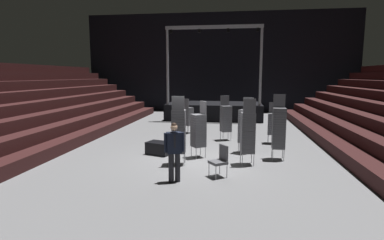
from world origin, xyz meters
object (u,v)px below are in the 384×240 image
object	(u,v)px
stage_riser	(214,110)
chair_stack_mid_left	(246,125)
chair_stack_mid_right	(273,123)
chair_stack_mid_centre	(248,132)
man_with_tie	(174,149)
chair_stack_rear_right	(188,116)
chair_stack_front_left	(199,130)
chair_stack_front_right	(279,127)
equipment_road_case	(159,148)
chair_stack_rear_left	(226,118)
chair_stack_rear_centre	(179,131)
loose_chair_near_man	(220,159)

from	to	relation	value
stage_riser	chair_stack_mid_left	xyz separation A→B (m)	(1.82, -9.34, 0.44)
chair_stack_mid_right	chair_stack_mid_centre	distance (m)	3.68
stage_riser	man_with_tie	size ratio (longest dim) A/B	3.79
chair_stack_mid_centre	chair_stack_rear_right	world-z (taller)	chair_stack_mid_centre
chair_stack_mid_left	chair_stack_front_left	bearing A→B (deg)	56.05
chair_stack_front_right	chair_stack_mid_left	distance (m)	1.39
stage_riser	chair_stack_front_left	world-z (taller)	stage_riser
chair_stack_front_right	chair_stack_mid_left	bearing A→B (deg)	-34.46
chair_stack_mid_centre	equipment_road_case	distance (m)	3.49
chair_stack_mid_left	chair_stack_rear_left	size ratio (longest dim) A/B	1.04
chair_stack_mid_right	equipment_road_case	world-z (taller)	chair_stack_mid_right
stage_riser	chair_stack_rear_centre	size ratio (longest dim) A/B	2.77
equipment_road_case	loose_chair_near_man	bearing A→B (deg)	-43.56
equipment_road_case	chair_stack_rear_centre	bearing A→B (deg)	-51.20
chair_stack_mid_left	loose_chair_near_man	size ratio (longest dim) A/B	2.26
chair_stack_front_left	chair_stack_front_right	world-z (taller)	chair_stack_front_right
equipment_road_case	chair_stack_mid_right	bearing A→B (deg)	29.42
equipment_road_case	chair_stack_front_left	bearing A→B (deg)	-8.92
chair_stack_rear_left	chair_stack_rear_centre	xyz separation A→B (m)	(-1.43, -4.17, 0.13)
chair_stack_mid_centre	stage_riser	bearing A→B (deg)	91.12
chair_stack_mid_left	loose_chair_near_man	bearing A→B (deg)	101.89
chair_stack_mid_centre	chair_stack_rear_left	bearing A→B (deg)	93.79
stage_riser	chair_stack_mid_left	distance (m)	9.53
chair_stack_mid_right	chair_stack_rear_left	world-z (taller)	chair_stack_rear_left
chair_stack_mid_left	chair_stack_rear_centre	size ratio (longest dim) A/B	0.93
man_with_tie	chair_stack_mid_right	bearing A→B (deg)	-140.62
chair_stack_front_right	chair_stack_rear_right	size ratio (longest dim) A/B	1.28
chair_stack_mid_right	loose_chair_near_man	world-z (taller)	chair_stack_mid_right
chair_stack_rear_right	chair_stack_rear_centre	size ratio (longest dim) A/B	0.78
chair_stack_mid_right	chair_stack_mid_centre	size ratio (longest dim) A/B	0.81
chair_stack_mid_left	loose_chair_near_man	distance (m)	3.14
chair_stack_front_right	chair_stack_front_left	bearing A→B (deg)	4.08
chair_stack_front_left	chair_stack_rear_right	distance (m)	4.82
chair_stack_mid_centre	loose_chair_near_man	xyz separation A→B (m)	(-0.84, -1.37, -0.58)
chair_stack_mid_left	chair_stack_mid_centre	xyz separation A→B (m)	(0.01, -1.62, 0.04)
chair_stack_mid_centre	chair_stack_rear_left	distance (m)	3.97
man_with_tie	chair_stack_front_left	world-z (taller)	chair_stack_front_left
chair_stack_front_left	chair_stack_rear_left	bearing A→B (deg)	-50.69
chair_stack_mid_left	equipment_road_case	xyz separation A→B (m)	(-3.24, -0.69, -0.83)
chair_stack_front_right	chair_stack_mid_right	bearing A→B (deg)	-90.98
loose_chair_near_man	chair_stack_front_left	bearing A→B (deg)	-12.89
stage_riser	chair_stack_rear_left	bearing A→B (deg)	-81.98
man_with_tie	loose_chair_near_man	world-z (taller)	man_with_tie
chair_stack_front_right	chair_stack_mid_centre	world-z (taller)	chair_stack_front_right
chair_stack_front_left	loose_chair_near_man	xyz separation A→B (m)	(0.88, -2.05, -0.49)
stage_riser	equipment_road_case	distance (m)	10.14
chair_stack_mid_left	equipment_road_case	distance (m)	3.41
man_with_tie	equipment_road_case	world-z (taller)	man_with_tie
chair_stack_front_right	chair_stack_mid_right	distance (m)	2.67
equipment_road_case	chair_stack_mid_centre	bearing A→B (deg)	-15.92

